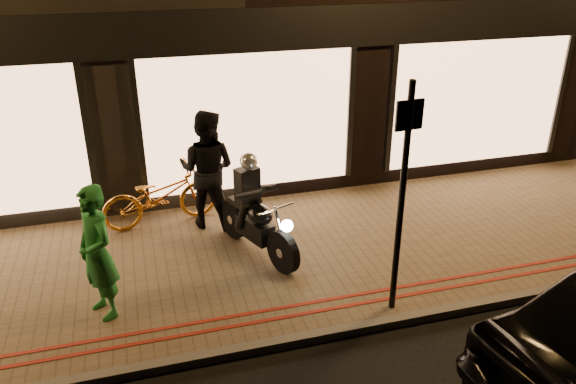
{
  "coord_description": "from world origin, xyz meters",
  "views": [
    {
      "loc": [
        -1.94,
        -5.15,
        4.56
      ],
      "look_at": [
        0.15,
        2.06,
        1.1
      ],
      "focal_mm": 35.0,
      "sensor_mm": 36.0,
      "label": 1
    }
  ],
  "objects_px": {
    "sign_post": "(402,190)",
    "bicycle_gold": "(160,196)",
    "person_green": "(97,253)",
    "motorcycle": "(255,216)"
  },
  "relations": [
    {
      "from": "motorcycle",
      "to": "sign_post",
      "type": "bearing_deg",
      "value": -74.88
    },
    {
      "from": "motorcycle",
      "to": "sign_post",
      "type": "relative_size",
      "value": 0.62
    },
    {
      "from": "sign_post",
      "to": "bicycle_gold",
      "type": "bearing_deg",
      "value": 129.94
    },
    {
      "from": "bicycle_gold",
      "to": "motorcycle",
      "type": "bearing_deg",
      "value": -145.64
    },
    {
      "from": "bicycle_gold",
      "to": "person_green",
      "type": "distance_m",
      "value": 2.51
    },
    {
      "from": "motorcycle",
      "to": "bicycle_gold",
      "type": "bearing_deg",
      "value": 111.82
    },
    {
      "from": "sign_post",
      "to": "bicycle_gold",
      "type": "xyz_separation_m",
      "value": [
        -2.69,
        3.21,
        -1.17
      ]
    },
    {
      "from": "bicycle_gold",
      "to": "person_green",
      "type": "height_order",
      "value": "person_green"
    },
    {
      "from": "bicycle_gold",
      "to": "person_green",
      "type": "bearing_deg",
      "value": 149.33
    },
    {
      "from": "sign_post",
      "to": "person_green",
      "type": "relative_size",
      "value": 1.69
    }
  ]
}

